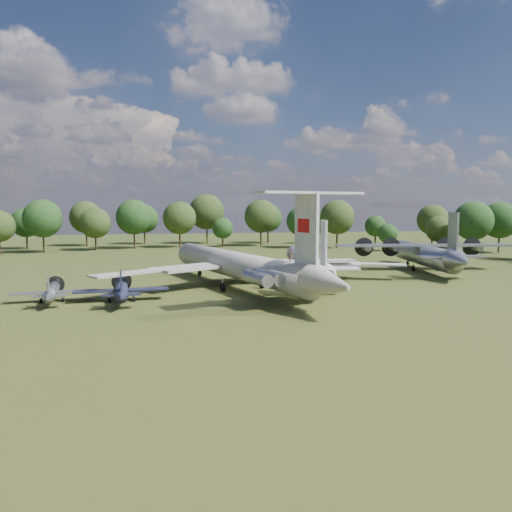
{
  "coord_description": "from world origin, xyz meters",
  "views": [
    {
      "loc": [
        -9.57,
        -76.67,
        12.76
      ],
      "look_at": [
        5.21,
        -2.04,
        5.0
      ],
      "focal_mm": 35.0,
      "sensor_mm": 36.0,
      "label": 1
    }
  ],
  "objects": [
    {
      "name": "il62_airliner",
      "position": [
        2.24,
        -1.22,
        2.81
      ],
      "size": [
        58.84,
        67.61,
        5.61
      ],
      "primitive_type": null,
      "rotation": [
        0.0,
        0.0,
        0.3
      ],
      "color": "beige",
      "rests_on": "ground"
    },
    {
      "name": "ground",
      "position": [
        0.0,
        0.0,
        0.0
      ],
      "size": [
        300.0,
        300.0,
        0.0
      ],
      "primitive_type": "plane",
      "color": "#203C14",
      "rests_on": "ground"
    },
    {
      "name": "person_on_il62",
      "position": [
        6.83,
        -16.25,
        6.45
      ],
      "size": [
        0.65,
        0.47,
        1.68
      ],
      "primitive_type": "imported",
      "rotation": [
        0.0,
        0.0,
        3.03
      ],
      "color": "#95684C",
      "rests_on": "il62_airliner"
    },
    {
      "name": "small_prop_northwest",
      "position": [
        -23.39,
        -7.78,
        1.05
      ],
      "size": [
        12.11,
        15.48,
        2.11
      ],
      "primitive_type": null,
      "rotation": [
        0.0,
        0.0,
        0.11
      ],
      "color": "#A7A9AF",
      "rests_on": "ground"
    },
    {
      "name": "an12_transport",
      "position": [
        41.63,
        12.16,
        2.52
      ],
      "size": [
        39.8,
        43.15,
        5.04
      ],
      "primitive_type": null,
      "rotation": [
        0.0,
        0.0,
        -0.16
      ],
      "color": "#92959A",
      "rests_on": "ground"
    },
    {
      "name": "tu104_jet",
      "position": [
        15.38,
        4.69,
        2.27
      ],
      "size": [
        40.32,
        49.88,
        4.54
      ],
      "primitive_type": null,
      "rotation": [
        0.0,
        0.0,
        -0.15
      ],
      "color": "silver",
      "rests_on": "ground"
    },
    {
      "name": "small_prop_west",
      "position": [
        -14.41,
        -9.16,
        1.24
      ],
      "size": [
        13.41,
        17.6,
        2.47
      ],
      "primitive_type": null,
      "rotation": [
        0.0,
        0.0,
        0.06
      ],
      "color": "black",
      "rests_on": "ground"
    }
  ]
}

